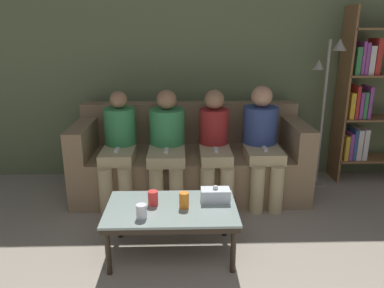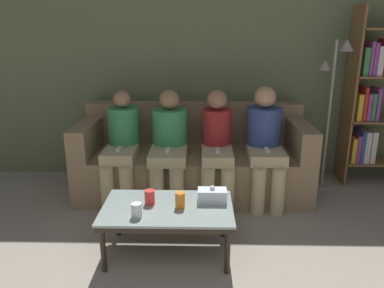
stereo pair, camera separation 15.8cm
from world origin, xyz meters
TOP-DOWN VIEW (x-y plane):
  - wall_back at (0.00, 3.80)m, footprint 12.00×0.06m
  - couch at (0.00, 3.28)m, footprint 2.32×0.89m
  - coffee_table at (-0.17, 2.09)m, footprint 0.97×0.59m
  - cup_near_left at (-0.08, 2.08)m, footprint 0.07×0.07m
  - cup_near_right at (-0.31, 2.13)m, footprint 0.08×0.08m
  - cup_far_center at (-0.37, 1.93)m, footprint 0.07×0.07m
  - tissue_box at (0.17, 2.18)m, footprint 0.22×0.12m
  - bookshelf at (1.99, 3.57)m, footprint 0.95×0.32m
  - standing_lamp at (1.43, 3.42)m, footprint 0.31×0.26m
  - seated_person_left_end at (-0.70, 3.05)m, footprint 0.31×0.65m
  - seated_person_mid_left at (-0.23, 3.05)m, footprint 0.35×0.71m
  - seated_person_mid_right at (0.23, 3.03)m, footprint 0.31×0.67m
  - seated_person_right_end at (0.70, 3.06)m, footprint 0.34×0.67m

SIDE VIEW (x-z plane):
  - couch at x=0.00m, z-range -0.12..0.78m
  - coffee_table at x=-0.17m, z-range 0.15..0.54m
  - cup_far_center at x=-0.37m, z-range 0.39..0.49m
  - tissue_box at x=0.17m, z-range 0.38..0.51m
  - cup_near_right at x=-0.31m, z-range 0.39..0.50m
  - cup_near_left at x=-0.08m, z-range 0.39..0.51m
  - seated_person_left_end at x=-0.70m, z-range 0.04..1.13m
  - seated_person_mid_right at x=0.23m, z-range 0.04..1.13m
  - seated_person_mid_left at x=-0.23m, z-range 0.05..1.15m
  - seated_person_right_end at x=0.70m, z-range 0.05..1.18m
  - bookshelf at x=1.99m, z-range -0.03..1.86m
  - standing_lamp at x=1.43m, z-range 0.18..1.74m
  - wall_back at x=0.00m, z-range 0.00..2.60m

